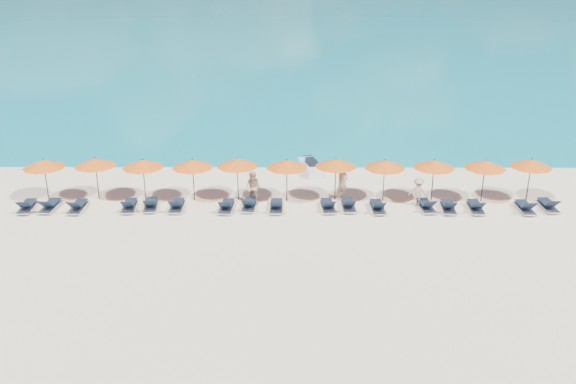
{
  "coord_description": "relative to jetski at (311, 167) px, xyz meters",
  "views": [
    {
      "loc": [
        0.14,
        -25.8,
        12.55
      ],
      "look_at": [
        0.0,
        3.0,
        1.2
      ],
      "focal_mm": 40.0,
      "sensor_mm": 36.0,
      "label": 1
    }
  ],
  "objects": [
    {
      "name": "umbrella_2",
      "position": [
        -8.63,
        -4.31,
        1.67
      ],
      "size": [
        2.1,
        2.1,
        2.28
      ],
      "color": "black",
      "rests_on": "ground"
    },
    {
      "name": "ground",
      "position": [
        -1.27,
        -9.13,
        -0.35
      ],
      "size": [
        1400.0,
        1400.0,
        0.0
      ],
      "primitive_type": "plane",
      "color": "beige"
    },
    {
      "name": "beachgoer_a",
      "position": [
        1.51,
        -4.08,
        0.58
      ],
      "size": [
        0.8,
        0.77,
        1.84
      ],
      "primitive_type": "imported",
      "rotation": [
        0.0,
        0.0,
        0.7
      ],
      "color": "tan",
      "rests_on": "ground"
    },
    {
      "name": "umbrella_9",
      "position": [
        8.66,
        -4.35,
        1.67
      ],
      "size": [
        2.1,
        2.1,
        2.28
      ],
      "color": "black",
      "rests_on": "ground"
    },
    {
      "name": "umbrella_5",
      "position": [
        -1.34,
        -4.32,
        1.67
      ],
      "size": [
        2.1,
        2.1,
        2.28
      ],
      "color": "black",
      "rests_on": "ground"
    },
    {
      "name": "lounger_14",
      "position": [
        8.04,
        -5.6,
        -0.11
      ],
      "size": [
        0.67,
        1.72,
        0.66
      ],
      "rotation": [
        0.0,
        0.0,
        -0.03
      ],
      "color": "silver",
      "rests_on": "ground"
    },
    {
      "name": "lounger_15",
      "position": [
        10.48,
        -5.64,
        -0.11
      ],
      "size": [
        0.62,
        1.7,
        0.66
      ],
      "rotation": [
        0.0,
        0.0,
        0.0
      ],
      "color": "silver",
      "rests_on": "ground"
    },
    {
      "name": "lounger_4",
      "position": [
        -8.15,
        -5.39,
        -0.11
      ],
      "size": [
        0.79,
        1.75,
        0.66
      ],
      "rotation": [
        0.0,
        0.0,
        0.1
      ],
      "color": "silver",
      "rests_on": "ground"
    },
    {
      "name": "lounger_10",
      "position": [
        1.75,
        -5.38,
        -0.11
      ],
      "size": [
        0.66,
        1.71,
        0.66
      ],
      "rotation": [
        0.0,
        0.0,
        0.02
      ],
      "color": "silver",
      "rests_on": "ground"
    },
    {
      "name": "lounger_9",
      "position": [
        0.71,
        -5.49,
        -0.11
      ],
      "size": [
        0.76,
        1.74,
        0.66
      ],
      "rotation": [
        0.0,
        0.0,
        0.08
      ],
      "color": "silver",
      "rests_on": "ground"
    },
    {
      "name": "lounger_16",
      "position": [
        11.71,
        -5.37,
        -0.11
      ],
      "size": [
        0.64,
        1.71,
        0.66
      ],
      "rotation": [
        0.0,
        0.0,
        0.01
      ],
      "color": "silver",
      "rests_on": "ground"
    },
    {
      "name": "lounger_13",
      "position": [
        6.68,
        -5.59,
        -0.11
      ],
      "size": [
        0.74,
        1.74,
        0.66
      ],
      "rotation": [
        0.0,
        0.0,
        -0.07
      ],
      "color": "silver",
      "rests_on": "ground"
    },
    {
      "name": "lounger_0",
      "position": [
        -14.25,
        -5.63,
        -0.11
      ],
      "size": [
        0.76,
        1.75,
        0.66
      ],
      "rotation": [
        0.0,
        0.0,
        0.08
      ],
      "color": "silver",
      "rests_on": "ground"
    },
    {
      "name": "lounger_12",
      "position": [
        5.61,
        -5.46,
        -0.11
      ],
      "size": [
        0.79,
        1.75,
        0.66
      ],
      "rotation": [
        0.0,
        0.0,
        0.1
      ],
      "color": "silver",
      "rests_on": "ground"
    },
    {
      "name": "lounger_6",
      "position": [
        -4.34,
        -5.6,
        -0.11
      ],
      "size": [
        0.74,
        1.74,
        0.66
      ],
      "rotation": [
        0.0,
        0.0,
        -0.07
      ],
      "color": "silver",
      "rests_on": "ground"
    },
    {
      "name": "lounger_8",
      "position": [
        -1.86,
        -5.55,
        -0.11
      ],
      "size": [
        0.63,
        1.7,
        0.66
      ],
      "rotation": [
        0.0,
        0.0,
        -0.0
      ],
      "color": "silver",
      "rests_on": "ground"
    },
    {
      "name": "lounger_11",
      "position": [
        3.17,
        -5.61,
        -0.11
      ],
      "size": [
        0.69,
        1.72,
        0.66
      ],
      "rotation": [
        0.0,
        0.0,
        0.04
      ],
      "color": "silver",
      "rests_on": "ground"
    },
    {
      "name": "umbrella_8",
      "position": [
        6.11,
        -4.29,
        1.67
      ],
      "size": [
        2.1,
        2.1,
        2.28
      ],
      "color": "black",
      "rests_on": "ground"
    },
    {
      "name": "lounger_2",
      "position": [
        -11.72,
        -5.64,
        -0.11
      ],
      "size": [
        0.66,
        1.71,
        0.66
      ],
      "rotation": [
        0.0,
        0.0,
        -0.02
      ],
      "color": "silver",
      "rests_on": "ground"
    },
    {
      "name": "umbrella_1",
      "position": [
        -11.1,
        -4.1,
        1.67
      ],
      "size": [
        2.1,
        2.1,
        2.28
      ],
      "color": "black",
      "rests_on": "ground"
    },
    {
      "name": "umbrella_6",
      "position": [
        1.15,
        -4.12,
        1.67
      ],
      "size": [
        2.1,
        2.1,
        2.28
      ],
      "color": "black",
      "rests_on": "ground"
    },
    {
      "name": "umbrella_10",
      "position": [
        11.06,
        -4.14,
        1.67
      ],
      "size": [
        2.1,
        2.1,
        2.28
      ],
      "color": "black",
      "rests_on": "ground"
    },
    {
      "name": "umbrella_4",
      "position": [
        -3.86,
        -4.11,
        1.67
      ],
      "size": [
        2.1,
        2.1,
        2.28
      ],
      "color": "black",
      "rests_on": "ground"
    },
    {
      "name": "lounger_3",
      "position": [
        -9.18,
        -5.53,
        -0.11
      ],
      "size": [
        0.74,
        1.74,
        0.66
      ],
      "rotation": [
        0.0,
        0.0,
        0.07
      ],
      "color": "silver",
      "rests_on": "ground"
    },
    {
      "name": "umbrella_3",
      "position": [
        -6.11,
        -4.3,
        1.67
      ],
      "size": [
        2.1,
        2.1,
        2.28
      ],
      "color": "black",
      "rests_on": "ground"
    },
    {
      "name": "lounger_5",
      "position": [
        -6.82,
        -5.5,
        -0.11
      ],
      "size": [
        0.63,
        1.7,
        0.66
      ],
      "rotation": [
        0.0,
        0.0,
        0.0
      ],
      "color": "silver",
      "rests_on": "ground"
    },
    {
      "name": "umbrella_0",
      "position": [
        -13.64,
        -4.35,
        1.67
      ],
      "size": [
        2.1,
        2.1,
        2.28
      ],
      "color": "black",
      "rests_on": "ground"
    },
    {
      "name": "beachgoer_c",
      "position": [
        5.28,
        -4.92,
        0.39
      ],
      "size": [
        1.04,
        0.68,
        1.48
      ],
      "primitive_type": "imported",
      "rotation": [
        0.0,
        0.0,
        2.87
      ],
      "color": "tan",
      "rests_on": "ground"
    },
    {
      "name": "beachgoer_b",
      "position": [
        -3.02,
        -4.75,
        0.52
      ],
      "size": [
        0.96,
        0.74,
        1.73
      ],
      "primitive_type": "imported",
      "rotation": [
        0.0,
        0.0,
        -0.35
      ],
      "color": "tan",
      "rests_on": "ground"
    },
    {
      "name": "lounger_7",
      "position": [
        -3.22,
        -5.36,
        -0.11
      ],
      "size": [
        0.72,
        1.73,
        0.66
      ],
      "rotation": [
        0.0,
        0.0,
        -0.06
      ],
      "color": "silver",
      "rests_on": "ground"
    },
    {
      "name": "umbrella_7",
      "position": [
        3.61,
        -4.32,
        1.67
      ],
      "size": [
        2.1,
        2.1,
        2.28
      ],
      "color": "black",
      "rests_on": "ground"
    },
    {
      "name": "lounger_1",
      "position": [
        -13.14,
        -5.55,
        -0.11
      ],
      "size": [
        0.73,
        1.74,
        0.66
      ],
      "rotation": [
        0.0,
        0.0,
        -0.06
      ],
      "color": "silver",
      "rests_on": "ground"
    },
    {
      "name": "jetski",
      "position": [
        0.0,
        0.0,
        0.0
      ],
      "size": [
        1.49,
        2.52,
        0.84
      ],
      "rotation": [
        0.0,
        0.0,
        0.27
      ],
      "color": "white",
      "rests_on": "ground"
    }
  ]
}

